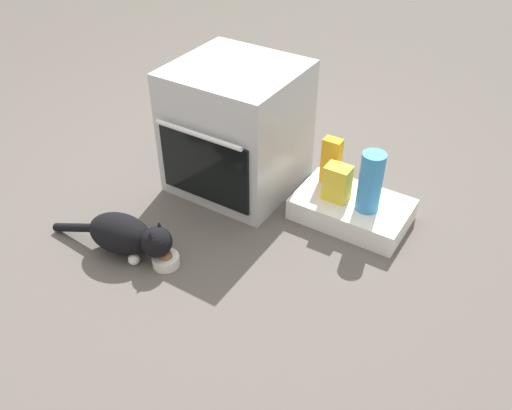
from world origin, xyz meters
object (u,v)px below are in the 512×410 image
object	(u,v)px
pantry_cabinet	(352,209)
cat	(127,235)
water_bottle	(370,182)
snack_bag	(337,183)
food_bowl	(166,260)
juice_carton	(331,161)
oven	(237,129)

from	to	relation	value
pantry_cabinet	cat	distance (m)	1.08
water_bottle	pantry_cabinet	bearing A→B (deg)	163.14
pantry_cabinet	snack_bag	world-z (taller)	snack_bag
food_bowl	snack_bag	distance (m)	0.88
cat	snack_bag	distance (m)	1.00
food_bowl	cat	xyz separation A→B (m)	(-0.19, -0.03, 0.08)
juice_carton	snack_bag	bearing A→B (deg)	-52.42
pantry_cabinet	juice_carton	world-z (taller)	juice_carton
pantry_cabinet	juice_carton	bearing A→B (deg)	152.54
oven	snack_bag	xyz separation A→B (m)	(0.57, 0.00, -0.12)
snack_bag	juice_carton	xyz separation A→B (m)	(-0.09, 0.12, 0.03)
pantry_cabinet	juice_carton	distance (m)	0.26
oven	cat	size ratio (longest dim) A/B	1.02
oven	pantry_cabinet	bearing A→B (deg)	2.76
pantry_cabinet	snack_bag	distance (m)	0.17
snack_bag	oven	bearing A→B (deg)	-179.81
oven	pantry_cabinet	xyz separation A→B (m)	(0.65, 0.03, -0.27)
oven	juice_carton	distance (m)	0.50
pantry_cabinet	cat	xyz separation A→B (m)	(-0.75, -0.77, 0.05)
juice_carton	pantry_cabinet	bearing A→B (deg)	-27.46
snack_bag	food_bowl	bearing A→B (deg)	-124.12
pantry_cabinet	food_bowl	distance (m)	0.93
food_bowl	cat	distance (m)	0.21
snack_bag	water_bottle	size ratio (longest dim) A/B	0.60
cat	water_bottle	xyz separation A→B (m)	(0.83, 0.75, 0.15)
food_bowl	snack_bag	size ratio (longest dim) A/B	0.67
snack_bag	cat	bearing A→B (deg)	-132.10
food_bowl	water_bottle	distance (m)	0.99
cat	snack_bag	xyz separation A→B (m)	(0.67, 0.74, 0.09)
food_bowl	water_bottle	xyz separation A→B (m)	(0.64, 0.72, 0.23)
food_bowl	cat	world-z (taller)	cat
oven	water_bottle	distance (m)	0.73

